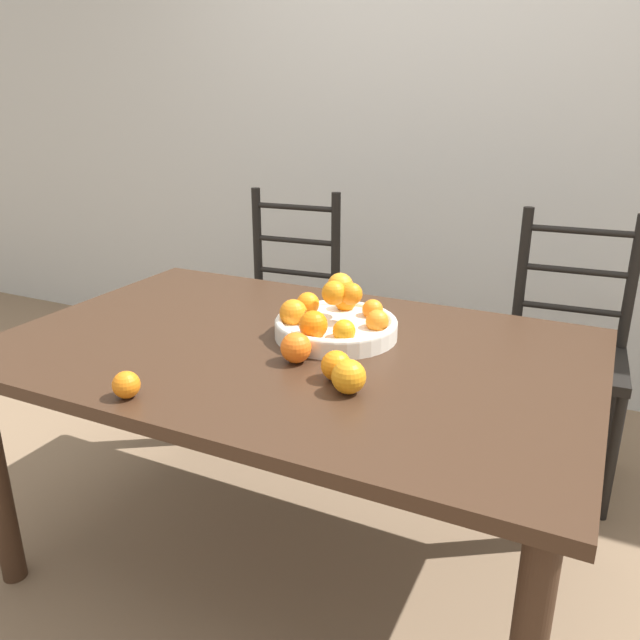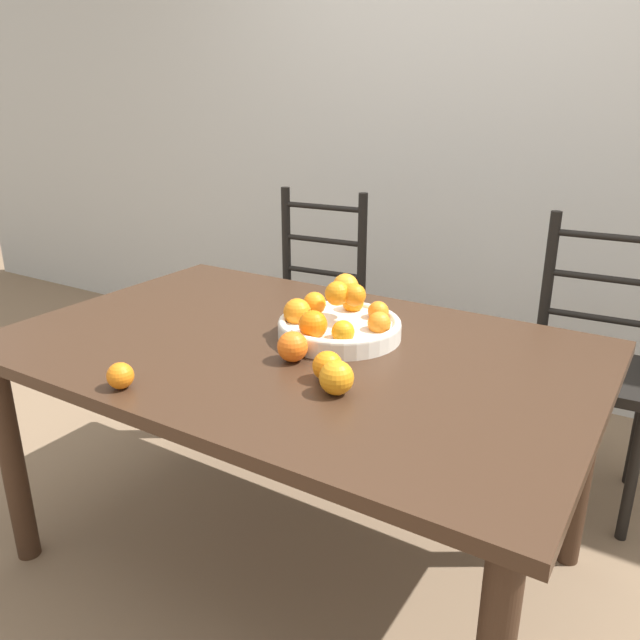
{
  "view_description": "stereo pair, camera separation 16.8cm",
  "coord_description": "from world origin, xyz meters",
  "px_view_note": "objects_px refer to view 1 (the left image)",
  "views": [
    {
      "loc": [
        0.77,
        -1.42,
        1.39
      ],
      "look_at": [
        0.09,
        0.0,
        0.82
      ],
      "focal_mm": 35.0,
      "sensor_mm": 36.0,
      "label": 1
    },
    {
      "loc": [
        0.92,
        -1.34,
        1.39
      ],
      "look_at": [
        0.09,
        0.0,
        0.82
      ],
      "focal_mm": 35.0,
      "sensor_mm": 36.0,
      "label": 2
    }
  ],
  "objects_px": {
    "orange_loose_3": "(349,377)",
    "chair_right": "(564,359)",
    "fruit_bowl": "(335,321)",
    "orange_loose_2": "(126,385)",
    "orange_loose_1": "(296,348)",
    "chair_left": "(284,313)",
    "orange_loose_0": "(336,366)"
  },
  "relations": [
    {
      "from": "orange_loose_0",
      "to": "chair_left",
      "type": "height_order",
      "value": "chair_left"
    },
    {
      "from": "orange_loose_0",
      "to": "orange_loose_2",
      "type": "xyz_separation_m",
      "value": [
        -0.39,
        -0.3,
        -0.01
      ]
    },
    {
      "from": "orange_loose_0",
      "to": "orange_loose_3",
      "type": "distance_m",
      "value": 0.08
    },
    {
      "from": "orange_loose_2",
      "to": "chair_right",
      "type": "height_order",
      "value": "chair_right"
    },
    {
      "from": "orange_loose_3",
      "to": "chair_right",
      "type": "bearing_deg",
      "value": 69.1
    },
    {
      "from": "orange_loose_0",
      "to": "chair_left",
      "type": "distance_m",
      "value": 1.26
    },
    {
      "from": "orange_loose_1",
      "to": "chair_right",
      "type": "height_order",
      "value": "chair_right"
    },
    {
      "from": "orange_loose_3",
      "to": "chair_left",
      "type": "relative_size",
      "value": 0.08
    },
    {
      "from": "fruit_bowl",
      "to": "orange_loose_1",
      "type": "bearing_deg",
      "value": -94.01
    },
    {
      "from": "fruit_bowl",
      "to": "orange_loose_0",
      "type": "height_order",
      "value": "fruit_bowl"
    },
    {
      "from": "fruit_bowl",
      "to": "chair_left",
      "type": "distance_m",
      "value": 0.99
    },
    {
      "from": "orange_loose_2",
      "to": "chair_left",
      "type": "bearing_deg",
      "value": 103.5
    },
    {
      "from": "orange_loose_1",
      "to": "chair_right",
      "type": "relative_size",
      "value": 0.08
    },
    {
      "from": "orange_loose_2",
      "to": "fruit_bowl",
      "type": "bearing_deg",
      "value": 64.17
    },
    {
      "from": "orange_loose_2",
      "to": "chair_right",
      "type": "bearing_deg",
      "value": 56.79
    },
    {
      "from": "fruit_bowl",
      "to": "chair_left",
      "type": "height_order",
      "value": "chair_left"
    },
    {
      "from": "chair_left",
      "to": "chair_right",
      "type": "relative_size",
      "value": 1.0
    },
    {
      "from": "orange_loose_0",
      "to": "orange_loose_2",
      "type": "bearing_deg",
      "value": -143.03
    },
    {
      "from": "orange_loose_0",
      "to": "orange_loose_3",
      "type": "xyz_separation_m",
      "value": [
        0.06,
        -0.05,
        0.0
      ]
    },
    {
      "from": "chair_right",
      "to": "orange_loose_1",
      "type": "bearing_deg",
      "value": -125.43
    },
    {
      "from": "chair_right",
      "to": "orange_loose_3",
      "type": "bearing_deg",
      "value": -114.32
    },
    {
      "from": "fruit_bowl",
      "to": "orange_loose_0",
      "type": "relative_size",
      "value": 4.72
    },
    {
      "from": "orange_loose_0",
      "to": "orange_loose_3",
      "type": "height_order",
      "value": "orange_loose_3"
    },
    {
      "from": "orange_loose_1",
      "to": "chair_right",
      "type": "xyz_separation_m",
      "value": [
        0.6,
        0.96,
        -0.29
      ]
    },
    {
      "from": "orange_loose_0",
      "to": "orange_loose_3",
      "type": "bearing_deg",
      "value": -43.08
    },
    {
      "from": "chair_right",
      "to": "fruit_bowl",
      "type": "bearing_deg",
      "value": -131.46
    },
    {
      "from": "fruit_bowl",
      "to": "orange_loose_1",
      "type": "relative_size",
      "value": 4.34
    },
    {
      "from": "orange_loose_1",
      "to": "orange_loose_0",
      "type": "bearing_deg",
      "value": -20.54
    },
    {
      "from": "fruit_bowl",
      "to": "orange_loose_3",
      "type": "xyz_separation_m",
      "value": [
        0.18,
        -0.31,
        -0.01
      ]
    },
    {
      "from": "fruit_bowl",
      "to": "orange_loose_0",
      "type": "bearing_deg",
      "value": -65.0
    },
    {
      "from": "orange_loose_1",
      "to": "orange_loose_3",
      "type": "xyz_separation_m",
      "value": [
        0.19,
        -0.1,
        0.0
      ]
    },
    {
      "from": "chair_left",
      "to": "orange_loose_1",
      "type": "bearing_deg",
      "value": -63.95
    }
  ]
}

